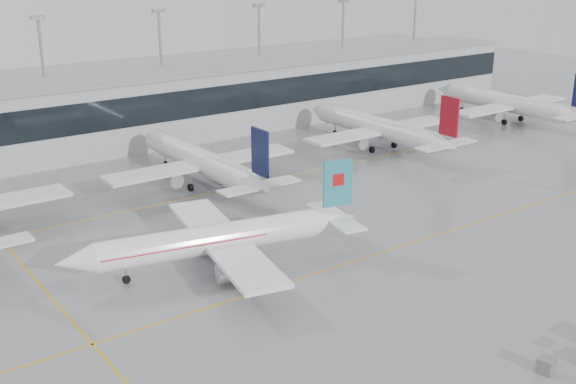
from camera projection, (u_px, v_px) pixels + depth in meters
ground at (351, 262)px, 80.56m from camera, size 320.00×320.00×0.00m
taxi_line_main at (351, 262)px, 80.56m from camera, size 120.00×0.25×0.01m
taxi_line_north at (215, 192)px, 103.63m from camera, size 120.00×0.25×0.01m
taxi_line_cross at (39, 283)px, 75.54m from camera, size 0.25×60.00×0.01m
terminal at (122, 112)px, 126.29m from camera, size 180.00×15.00×12.00m
terminal_glass at (140, 111)px, 120.00m from camera, size 180.00×0.20×5.00m
terminal_roof at (119, 76)px, 124.29m from camera, size 182.00×16.00×0.40m
light_masts at (105, 65)px, 128.53m from camera, size 156.40×1.00×22.60m
air_canada_jet at (222, 239)px, 78.56m from camera, size 34.10×27.07×10.52m
parked_jet_c at (202, 161)px, 105.27m from camera, size 29.64×36.96×11.72m
parked_jet_d at (379, 128)px, 124.57m from camera, size 29.64×36.96×11.72m
parked_jet_e at (509, 104)px, 143.88m from camera, size 29.64×36.96×11.72m
gse_unit at (546, 365)px, 59.60m from camera, size 1.62×1.55×1.34m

